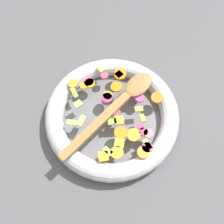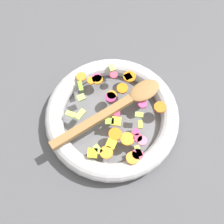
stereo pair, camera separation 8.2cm
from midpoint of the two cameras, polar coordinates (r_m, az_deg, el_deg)
ground_plane at (r=0.87m, az=2.67°, el=-1.70°), size 4.00×4.00×0.00m
skillet at (r=0.85m, az=2.74°, el=-1.09°), size 0.37×0.37×0.05m
chopped_vegetables at (r=0.82m, az=3.81°, el=-0.41°), size 0.27×0.28×0.01m
wooden_spoon at (r=0.82m, az=3.99°, el=0.79°), size 0.20×0.31×0.01m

